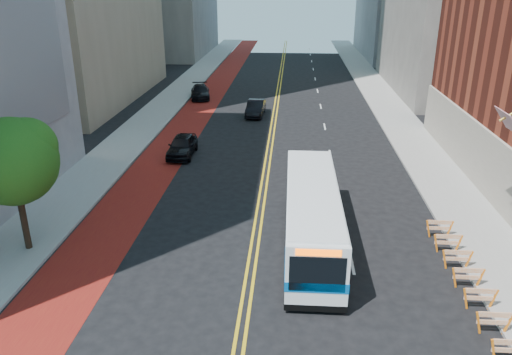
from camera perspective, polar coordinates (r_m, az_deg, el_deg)
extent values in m
plane|color=black|center=(19.81, -1.84, -18.16)|extent=(160.00, 160.00, 0.00)
cube|color=gray|center=(48.82, -12.34, 6.19)|extent=(4.00, 140.00, 0.15)
cube|color=gray|center=(47.97, 16.51, 5.52)|extent=(4.00, 140.00, 0.15)
cube|color=maroon|center=(47.89, -7.82, 6.10)|extent=(3.60, 140.00, 0.01)
cube|color=gold|center=(46.91, 1.74, 5.97)|extent=(0.14, 140.00, 0.01)
cube|color=gold|center=(46.90, 2.18, 5.95)|extent=(0.14, 140.00, 0.01)
cube|color=silver|center=(24.83, 10.88, -9.49)|extent=(0.14, 2.20, 0.01)
cube|color=silver|center=(31.91, 9.40, -2.06)|extent=(0.14, 2.20, 0.01)
cube|color=silver|center=(39.35, 8.48, 2.62)|extent=(0.14, 2.20, 0.01)
cube|color=silver|center=(46.97, 7.85, 5.80)|extent=(0.14, 2.20, 0.01)
cube|color=silver|center=(54.70, 7.40, 8.08)|extent=(0.14, 2.20, 0.01)
cube|color=silver|center=(62.50, 7.05, 9.80)|extent=(0.14, 2.20, 0.01)
cube|color=silver|center=(70.34, 6.78, 11.13)|extent=(0.14, 2.20, 0.01)
cube|color=silver|center=(78.22, 6.56, 12.20)|extent=(0.14, 2.20, 0.01)
cube|color=silver|center=(86.12, 6.38, 13.07)|extent=(0.14, 2.20, 0.01)
cube|color=silver|center=(94.03, 6.23, 13.79)|extent=(0.14, 2.20, 0.01)
cube|color=silver|center=(101.96, 6.10, 14.40)|extent=(0.14, 2.20, 0.01)
cube|color=#9E9384|center=(31.65, 26.84, -0.51)|extent=(0.50, 36.00, 4.00)
cube|color=black|center=(32.86, 26.12, -1.31)|extent=(0.35, 2.80, 2.20)
cube|color=black|center=(39.02, 22.60, 2.68)|extent=(0.35, 2.80, 2.20)
cube|color=#B21419|center=(25.91, 26.87, 5.73)|extent=(0.75, 1.90, 1.05)
cube|color=orange|center=(20.43, 25.49, -17.44)|extent=(0.32, 0.06, 0.99)
cube|color=orange|center=(20.40, 27.17, -16.42)|extent=(1.25, 0.05, 0.22)
cube|color=orange|center=(20.61, 27.00, -17.19)|extent=(1.25, 0.05, 0.18)
cube|color=orange|center=(21.57, 24.07, -14.91)|extent=(0.32, 0.06, 0.99)
cube|color=orange|center=(21.97, 26.85, -14.72)|extent=(0.32, 0.06, 0.99)
cube|color=orange|center=(21.55, 25.65, -13.95)|extent=(1.25, 0.05, 0.22)
cube|color=orange|center=(21.74, 25.50, -14.71)|extent=(1.25, 0.05, 0.18)
cube|color=orange|center=(22.76, 22.83, -12.64)|extent=(0.32, 0.06, 0.99)
cube|color=orange|center=(23.14, 25.47, -12.51)|extent=(0.32, 0.06, 0.99)
cube|color=orange|center=(22.73, 24.31, -11.74)|extent=(1.25, 0.05, 0.22)
cube|color=orange|center=(22.92, 24.18, -12.47)|extent=(1.25, 0.05, 0.18)
cube|color=orange|center=(23.99, 21.73, -10.59)|extent=(0.32, 0.06, 0.99)
cube|color=orange|center=(24.35, 24.23, -10.51)|extent=(0.32, 0.06, 0.99)
cube|color=orange|center=(23.97, 23.13, -9.74)|extent=(1.25, 0.05, 0.22)
cube|color=orange|center=(24.14, 23.01, -10.45)|extent=(1.25, 0.05, 0.18)
cube|color=orange|center=(25.26, 20.75, -8.75)|extent=(0.32, 0.06, 0.99)
cube|color=orange|center=(25.60, 23.13, -8.70)|extent=(0.32, 0.06, 0.99)
cube|color=orange|center=(25.23, 22.08, -7.94)|extent=(1.25, 0.05, 0.22)
cube|color=orange|center=(25.40, 21.96, -8.63)|extent=(1.25, 0.05, 0.18)
cube|color=orange|center=(26.55, 19.87, -7.07)|extent=(0.32, 0.06, 0.99)
cube|color=orange|center=(26.88, 22.14, -7.05)|extent=(0.32, 0.06, 0.99)
cube|color=orange|center=(26.53, 21.13, -6.30)|extent=(1.25, 0.05, 0.22)
cube|color=orange|center=(26.69, 21.03, -6.97)|extent=(1.25, 0.05, 0.18)
cube|color=orange|center=(27.87, 19.09, -5.56)|extent=(0.32, 0.06, 0.99)
cube|color=orange|center=(28.18, 21.25, -5.56)|extent=(0.32, 0.06, 0.99)
cube|color=orange|center=(27.85, 20.28, -4.82)|extent=(1.25, 0.05, 0.22)
cube|color=orange|center=(28.00, 20.19, -5.47)|extent=(1.25, 0.05, 0.18)
cylinder|color=black|center=(27.12, -25.01, -4.30)|extent=(0.32, 0.32, 3.20)
sphere|color=#0F4910|center=(26.05, -26.04, 1.66)|extent=(4.20, 4.20, 4.20)
sphere|color=#0F4910|center=(25.91, -24.69, 3.19)|extent=(2.80, 2.80, 2.80)
cube|color=silver|center=(25.24, 6.40, -4.20)|extent=(2.59, 11.71, 2.78)
cube|color=#03519B|center=(25.43, 6.36, -5.04)|extent=(2.63, 11.75, 0.44)
cube|color=black|center=(25.76, 6.38, -2.52)|extent=(2.62, 8.20, 0.93)
cube|color=black|center=(20.05, 7.02, -10.90)|extent=(2.23, 0.11, 1.56)
cube|color=black|center=(30.44, 6.05, 1.28)|extent=(2.03, 0.11, 0.98)
cube|color=#FF5905|center=(19.54, 7.15, -8.50)|extent=(1.78, 0.09, 0.29)
cube|color=silver|center=(24.65, 6.54, -1.19)|extent=(2.46, 11.13, 0.12)
cube|color=black|center=(25.88, 6.28, -6.97)|extent=(2.62, 11.74, 0.29)
cylinder|color=black|center=(22.55, 3.63, -11.14)|extent=(0.30, 0.98, 0.98)
cylinder|color=black|center=(22.68, 9.57, -11.23)|extent=(0.30, 0.98, 0.98)
cylinder|color=black|center=(28.71, 3.77, -3.54)|extent=(0.30, 0.98, 0.98)
cylinder|color=black|center=(28.81, 8.36, -3.64)|extent=(0.30, 0.98, 0.98)
cylinder|color=black|center=(29.98, 3.79, -2.40)|extent=(0.30, 0.98, 0.98)
cylinder|color=black|center=(30.08, 8.18, -2.50)|extent=(0.30, 0.98, 0.98)
imported|color=black|center=(38.91, -8.44, 3.62)|extent=(1.88, 4.65, 1.58)
imported|color=black|center=(50.28, -0.03, 7.95)|extent=(1.84, 4.71, 1.53)
imported|color=black|center=(58.32, -6.39, 9.71)|extent=(3.00, 5.38, 1.47)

